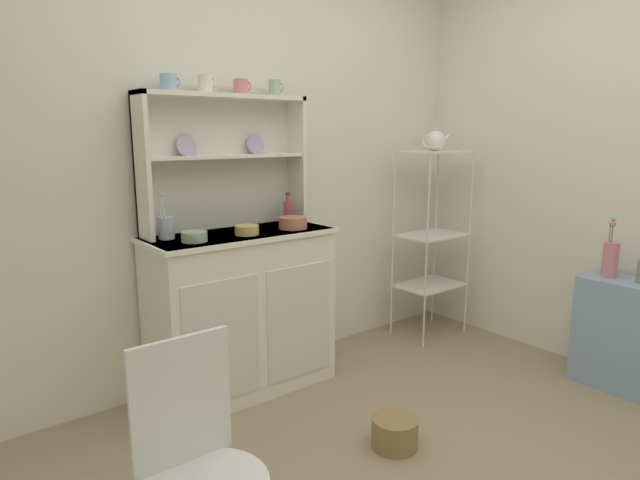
{
  "coord_description": "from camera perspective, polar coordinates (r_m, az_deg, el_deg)",
  "views": [
    {
      "loc": [
        -1.66,
        -1.12,
        1.42
      ],
      "look_at": [
        0.1,
        1.12,
        0.85
      ],
      "focal_mm": 30.33,
      "sensor_mm": 36.0,
      "label": 1
    }
  ],
  "objects": [
    {
      "name": "wall_back",
      "position": [
        3.22,
        -7.1,
        8.18
      ],
      "size": [
        3.84,
        0.05,
        2.5
      ],
      "primitive_type": "cube",
      "color": "silver",
      "rests_on": "ground"
    },
    {
      "name": "hutch_cabinet",
      "position": [
        3.02,
        -8.21,
        -7.36
      ],
      "size": [
        1.02,
        0.45,
        0.89
      ],
      "color": "white",
      "rests_on": "ground"
    },
    {
      "name": "hutch_shelf_unit",
      "position": [
        3.01,
        -10.27,
        9.11
      ],
      "size": [
        0.95,
        0.18,
        0.72
      ],
      "color": "silver",
      "rests_on": "hutch_cabinet"
    },
    {
      "name": "bakers_rack",
      "position": [
        3.81,
        11.73,
        1.68
      ],
      "size": [
        0.46,
        0.32,
        1.3
      ],
      "color": "silver",
      "rests_on": "ground"
    },
    {
      "name": "side_shelf_blue",
      "position": [
        3.5,
        29.47,
        -8.68
      ],
      "size": [
        0.28,
        0.48,
        0.62
      ],
      "primitive_type": "cube",
      "color": "#849EBC",
      "rests_on": "ground"
    },
    {
      "name": "wire_chair",
      "position": [
        1.69,
        -12.99,
        -21.3
      ],
      "size": [
        0.36,
        0.36,
        0.85
      ],
      "rotation": [
        0.0,
        0.0,
        0.05
      ],
      "color": "white",
      "rests_on": "ground"
    },
    {
      "name": "floor_basket",
      "position": [
        2.65,
        7.83,
        -19.49
      ],
      "size": [
        0.21,
        0.21,
        0.14
      ],
      "primitive_type": "cylinder",
      "color": "#93754C",
      "rests_on": "ground"
    },
    {
      "name": "cup_sky_0",
      "position": [
        2.85,
        -15.68,
        15.71
      ],
      "size": [
        0.09,
        0.08,
        0.08
      ],
      "color": "#8EB2D1",
      "rests_on": "hutch_shelf_unit"
    },
    {
      "name": "cup_cream_1",
      "position": [
        2.93,
        -11.98,
        15.84
      ],
      "size": [
        0.09,
        0.07,
        0.09
      ],
      "color": "silver",
      "rests_on": "hutch_shelf_unit"
    },
    {
      "name": "cup_rose_2",
      "position": [
        3.03,
        -8.32,
        15.7
      ],
      "size": [
        0.09,
        0.08,
        0.08
      ],
      "color": "#D17A84",
      "rests_on": "hutch_shelf_unit"
    },
    {
      "name": "cup_sage_3",
      "position": [
        3.15,
        -4.77,
        15.7
      ],
      "size": [
        0.08,
        0.06,
        0.09
      ],
      "color": "#9EB78E",
      "rests_on": "hutch_shelf_unit"
    },
    {
      "name": "bowl_mixing_large",
      "position": [
        2.71,
        -13.12,
        0.36
      ],
      "size": [
        0.13,
        0.13,
        0.05
      ],
      "primitive_type": "cylinder",
      "color": "#9EB78E",
      "rests_on": "hutch_cabinet"
    },
    {
      "name": "bowl_floral_medium",
      "position": [
        2.85,
        -7.73,
        1.05
      ],
      "size": [
        0.13,
        0.13,
        0.05
      ],
      "primitive_type": "cylinder",
      "color": "#DBB760",
      "rests_on": "hutch_cabinet"
    },
    {
      "name": "bowl_cream_small",
      "position": [
        3.0,
        -2.87,
        1.83
      ],
      "size": [
        0.16,
        0.16,
        0.06
      ],
      "primitive_type": "cylinder",
      "color": "#C67556",
      "rests_on": "hutch_cabinet"
    },
    {
      "name": "jam_bottle",
      "position": [
        3.17,
        -3.39,
        3.07
      ],
      "size": [
        0.05,
        0.05,
        0.18
      ],
      "color": "#B74C47",
      "rests_on": "hutch_cabinet"
    },
    {
      "name": "utensil_jar",
      "position": [
        2.81,
        -15.93,
        1.28
      ],
      "size": [
        0.08,
        0.08,
        0.24
      ],
      "color": "#B2B7C6",
      "rests_on": "hutch_cabinet"
    },
    {
      "name": "porcelain_teapot",
      "position": [
        3.76,
        12.07,
        10.2
      ],
      "size": [
        0.22,
        0.13,
        0.16
      ],
      "color": "white",
      "rests_on": "bakers_rack"
    },
    {
      "name": "flower_vase",
      "position": [
        3.44,
        28.31,
        -1.63
      ],
      "size": [
        0.08,
        0.08,
        0.34
      ],
      "color": "#D17A84",
      "rests_on": "side_shelf_blue"
    }
  ]
}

